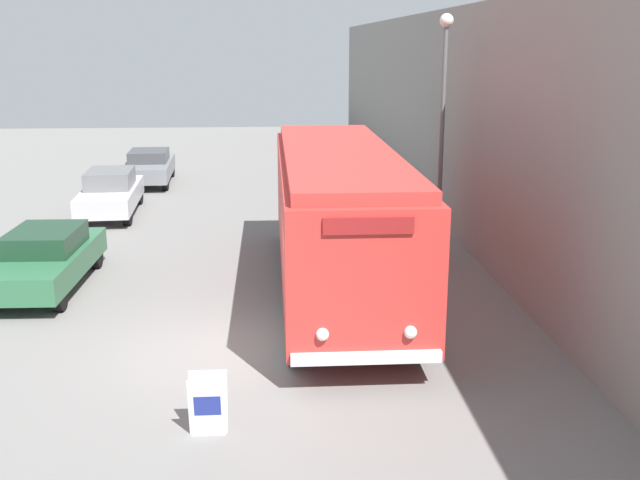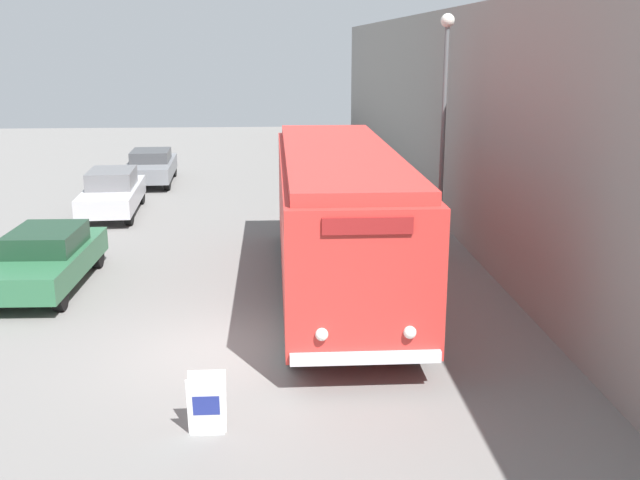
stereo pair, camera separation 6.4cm
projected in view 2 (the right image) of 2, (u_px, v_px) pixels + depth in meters
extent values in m
plane|color=slate|center=(224.00, 352.00, 14.37)|extent=(80.00, 80.00, 0.00)
cube|color=gray|center=(453.00, 120.00, 23.55)|extent=(0.30, 60.00, 6.81)
cylinder|color=black|center=(293.00, 334.00, 13.89)|extent=(0.28, 1.05, 1.05)
cylinder|color=black|center=(419.00, 331.00, 14.03)|extent=(0.28, 1.05, 1.05)
cylinder|color=black|center=(286.00, 230.00, 21.57)|extent=(0.28, 1.05, 1.05)
cylinder|color=black|center=(367.00, 229.00, 21.71)|extent=(0.28, 1.05, 1.05)
cube|color=red|center=(339.00, 216.00, 17.46)|extent=(2.69, 10.76, 2.64)
cube|color=red|center=(339.00, 154.00, 17.09)|extent=(2.47, 10.33, 0.24)
cube|color=silver|center=(366.00, 358.00, 12.52)|extent=(2.55, 0.12, 0.20)
sphere|color=white|center=(322.00, 334.00, 12.40)|extent=(0.22, 0.22, 0.22)
sphere|color=white|center=(410.00, 332.00, 12.48)|extent=(0.22, 0.22, 0.22)
cube|color=maroon|center=(368.00, 226.00, 11.98)|extent=(1.48, 0.06, 0.28)
cube|color=gray|center=(208.00, 432.00, 11.41)|extent=(0.52, 0.21, 0.01)
cube|color=white|center=(206.00, 407.00, 11.20)|extent=(0.57, 0.19, 0.96)
cube|color=white|center=(207.00, 401.00, 11.37)|extent=(0.57, 0.19, 0.96)
cube|color=navy|center=(206.00, 406.00, 11.18)|extent=(0.40, 0.06, 0.34)
cylinder|color=#595E60|center=(442.00, 145.00, 20.08)|extent=(0.12, 0.12, 6.21)
sphere|color=silver|center=(448.00, 20.00, 19.26)|extent=(0.36, 0.36, 0.36)
cylinder|color=black|center=(60.00, 296.00, 16.54)|extent=(0.22, 0.66, 0.66)
cylinder|color=black|center=(38.00, 256.00, 19.67)|extent=(0.22, 0.66, 0.66)
cylinder|color=black|center=(97.00, 255.00, 19.72)|extent=(0.22, 0.66, 0.66)
cube|color=#2D6642|center=(47.00, 262.00, 18.03)|extent=(1.93, 4.74, 0.60)
cube|color=#193824|center=(46.00, 239.00, 18.00)|extent=(1.60, 2.15, 0.50)
cylinder|color=black|center=(82.00, 216.00, 24.13)|extent=(0.22, 0.67, 0.67)
cylinder|color=black|center=(129.00, 215.00, 24.30)|extent=(0.22, 0.67, 0.67)
cylinder|color=black|center=(99.00, 196.00, 27.36)|extent=(0.22, 0.67, 0.67)
cylinder|color=black|center=(141.00, 195.00, 27.53)|extent=(0.22, 0.67, 0.67)
cube|color=#B7B7BC|center=(112.00, 196.00, 25.75)|extent=(2.02, 4.86, 0.63)
cube|color=slate|center=(112.00, 178.00, 25.71)|extent=(1.61, 2.23, 0.58)
cylinder|color=black|center=(128.00, 183.00, 29.93)|extent=(0.22, 0.66, 0.66)
cylinder|color=black|center=(167.00, 182.00, 30.09)|extent=(0.22, 0.66, 0.66)
cylinder|color=black|center=(138.00, 170.00, 33.02)|extent=(0.22, 0.66, 0.66)
cylinder|color=black|center=(173.00, 169.00, 33.19)|extent=(0.22, 0.66, 0.66)
cube|color=slate|center=(151.00, 169.00, 31.48)|extent=(2.04, 4.70, 0.61)
cube|color=#3F4043|center=(151.00, 156.00, 31.45)|extent=(1.65, 2.15, 0.45)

